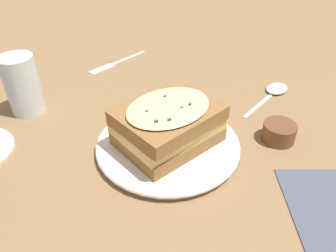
{
  "coord_description": "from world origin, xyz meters",
  "views": [
    {
      "loc": [
        -0.41,
        -0.14,
        0.36
      ],
      "look_at": [
        -0.01,
        -0.01,
        0.05
      ],
      "focal_mm": 35.0,
      "sensor_mm": 36.0,
      "label": 1
    }
  ],
  "objects_px": {
    "water_glass": "(22,85)",
    "spoon": "(275,90)",
    "napkin": "(331,206)",
    "fork": "(112,64)",
    "dinner_plate": "(168,144)",
    "sandwich": "(168,124)",
    "condiment_pot": "(279,132)"
  },
  "relations": [
    {
      "from": "water_glass",
      "to": "spoon",
      "type": "bearing_deg",
      "value": -64.11
    },
    {
      "from": "napkin",
      "to": "fork",
      "type": "bearing_deg",
      "value": 56.87
    },
    {
      "from": "spoon",
      "to": "fork",
      "type": "bearing_deg",
      "value": -159.65
    },
    {
      "from": "dinner_plate",
      "to": "napkin",
      "type": "distance_m",
      "value": 0.26
    },
    {
      "from": "sandwich",
      "to": "fork",
      "type": "xyz_separation_m",
      "value": [
        0.27,
        0.23,
        -0.05
      ]
    },
    {
      "from": "spoon",
      "to": "condiment_pot",
      "type": "distance_m",
      "value": 0.17
    },
    {
      "from": "dinner_plate",
      "to": "sandwich",
      "type": "relative_size",
      "value": 1.23
    },
    {
      "from": "sandwich",
      "to": "water_glass",
      "type": "distance_m",
      "value": 0.3
    },
    {
      "from": "water_glass",
      "to": "napkin",
      "type": "xyz_separation_m",
      "value": [
        -0.08,
        -0.55,
        -0.06
      ]
    },
    {
      "from": "water_glass",
      "to": "fork",
      "type": "relative_size",
      "value": 0.69
    },
    {
      "from": "fork",
      "to": "spoon",
      "type": "xyz_separation_m",
      "value": [
        -0.02,
        -0.39,
        0.0
      ]
    },
    {
      "from": "water_glass",
      "to": "spoon",
      "type": "xyz_separation_m",
      "value": [
        0.22,
        -0.46,
        -0.05
      ]
    },
    {
      "from": "dinner_plate",
      "to": "water_glass",
      "type": "bearing_deg",
      "value": 84.54
    },
    {
      "from": "condiment_pot",
      "to": "fork",
      "type": "bearing_deg",
      "value": 65.66
    },
    {
      "from": "dinner_plate",
      "to": "sandwich",
      "type": "distance_m",
      "value": 0.04
    },
    {
      "from": "dinner_plate",
      "to": "condiment_pot",
      "type": "distance_m",
      "value": 0.19
    },
    {
      "from": "fork",
      "to": "napkin",
      "type": "bearing_deg",
      "value": 171.84
    },
    {
      "from": "fork",
      "to": "dinner_plate",
      "type": "bearing_deg",
      "value": 155.94
    },
    {
      "from": "dinner_plate",
      "to": "spoon",
      "type": "bearing_deg",
      "value": -32.77
    },
    {
      "from": "napkin",
      "to": "condiment_pot",
      "type": "distance_m",
      "value": 0.15
    },
    {
      "from": "dinner_plate",
      "to": "spoon",
      "type": "relative_size",
      "value": 1.45
    },
    {
      "from": "spoon",
      "to": "dinner_plate",
      "type": "bearing_deg",
      "value": -100.24
    },
    {
      "from": "spoon",
      "to": "condiment_pot",
      "type": "xyz_separation_m",
      "value": [
        -0.17,
        -0.01,
        0.01
      ]
    },
    {
      "from": "napkin",
      "to": "condiment_pot",
      "type": "bearing_deg",
      "value": 30.5
    },
    {
      "from": "condiment_pot",
      "to": "sandwich",
      "type": "bearing_deg",
      "value": 115.66
    },
    {
      "from": "sandwich",
      "to": "water_glass",
      "type": "height_order",
      "value": "water_glass"
    },
    {
      "from": "sandwich",
      "to": "fork",
      "type": "height_order",
      "value": "sandwich"
    },
    {
      "from": "sandwich",
      "to": "spoon",
      "type": "bearing_deg",
      "value": -32.5
    },
    {
      "from": "dinner_plate",
      "to": "spoon",
      "type": "distance_m",
      "value": 0.3
    },
    {
      "from": "water_glass",
      "to": "fork",
      "type": "distance_m",
      "value": 0.25
    },
    {
      "from": "dinner_plate",
      "to": "fork",
      "type": "relative_size",
      "value": 1.45
    },
    {
      "from": "sandwich",
      "to": "condiment_pot",
      "type": "height_order",
      "value": "sandwich"
    }
  ]
}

